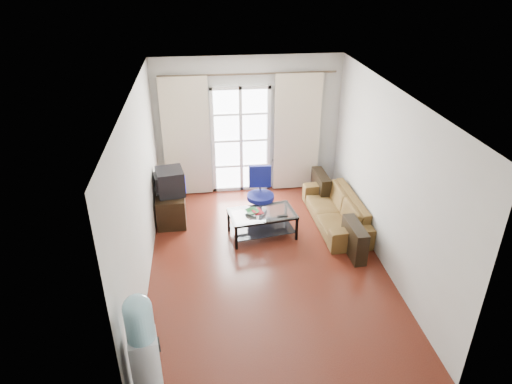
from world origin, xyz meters
TOP-DOWN VIEW (x-y plane):
  - floor at (0.00, 0.00)m, footprint 5.20×5.20m
  - ceiling at (0.00, 0.00)m, footprint 5.20×5.20m
  - wall_back at (0.00, 2.60)m, footprint 3.60×0.02m
  - wall_front at (0.00, -2.60)m, footprint 3.60×0.02m
  - wall_left at (-1.80, 0.00)m, footprint 0.02×5.20m
  - wall_right at (1.80, 0.00)m, footprint 0.02×5.20m
  - french_door at (-0.15, 2.54)m, footprint 1.16×0.06m
  - curtain_rod at (0.00, 2.50)m, footprint 3.30×0.04m
  - curtain_left at (-1.20, 2.48)m, footprint 0.90×0.07m
  - curtain_right at (0.95, 2.48)m, footprint 0.90×0.07m
  - radiator at (0.80, 2.50)m, footprint 0.64×0.12m
  - sofa at (1.39, 1.00)m, footprint 1.95×0.88m
  - coffee_table at (0.04, 0.77)m, footprint 1.19×0.79m
  - bowl at (-0.14, 0.78)m, footprint 0.36×0.36m
  - book at (-0.12, 0.78)m, footprint 0.27×0.30m
  - remote at (0.35, 0.61)m, footprint 0.18×0.06m
  - tv_stand at (-1.52, 1.44)m, footprint 0.52×0.76m
  - crt_tv at (-1.52, 1.48)m, footprint 0.57×0.57m
  - task_chair at (0.07, 1.29)m, footprint 0.73×0.73m
  - water_cooler at (-1.60, -2.35)m, footprint 0.35×0.34m

SIDE VIEW (x-z plane):
  - floor at x=0.00m, z-range 0.00..0.00m
  - tv_stand at x=-1.52m, z-range 0.00..0.55m
  - sofa at x=1.39m, z-range 0.00..0.55m
  - coffee_table at x=0.04m, z-range 0.06..0.51m
  - task_chair at x=0.07m, z-range -0.20..0.79m
  - radiator at x=0.80m, z-range 0.01..0.65m
  - book at x=-0.12m, z-range 0.45..0.47m
  - remote at x=0.35m, z-range 0.45..0.47m
  - bowl at x=-0.14m, z-range 0.45..0.50m
  - water_cooler at x=-1.60m, z-range 0.03..1.48m
  - crt_tv at x=-1.52m, z-range 0.55..1.00m
  - french_door at x=-0.15m, z-range 0.00..2.15m
  - curtain_left at x=-1.20m, z-range 0.02..2.38m
  - curtain_right at x=0.95m, z-range 0.02..2.38m
  - wall_back at x=0.00m, z-range 0.00..2.70m
  - wall_front at x=0.00m, z-range 0.00..2.70m
  - wall_left at x=-1.80m, z-range 0.00..2.70m
  - wall_right at x=1.80m, z-range 0.00..2.70m
  - curtain_rod at x=0.00m, z-range 2.36..2.40m
  - ceiling at x=0.00m, z-range 2.70..2.70m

